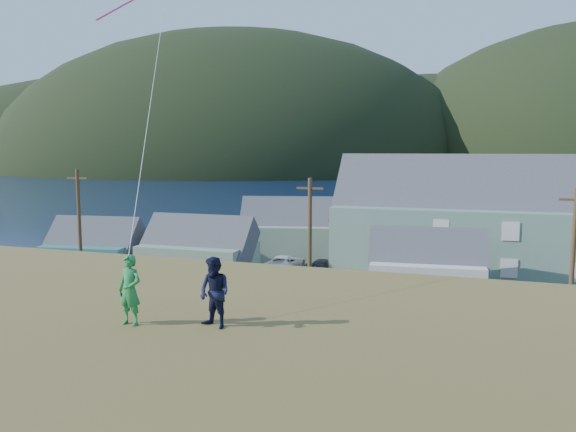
# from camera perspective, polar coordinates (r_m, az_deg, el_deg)

# --- Properties ---
(ground) EXTENTS (900.00, 900.00, 0.00)m
(ground) POSITION_cam_1_polar(r_m,az_deg,el_deg) (32.21, 5.10, -13.12)
(ground) COLOR #0A1638
(ground) RESTS_ON ground
(grass_strip) EXTENTS (110.00, 8.00, 0.10)m
(grass_strip) POSITION_cam_1_polar(r_m,az_deg,el_deg) (30.37, 4.21, -14.27)
(grass_strip) COLOR #4C3D19
(grass_strip) RESTS_ON ground
(waterfront_lot) EXTENTS (72.00, 36.00, 0.12)m
(waterfront_lot) POSITION_cam_1_polar(r_m,az_deg,el_deg) (48.26, 9.76, -6.37)
(waterfront_lot) COLOR #28282B
(waterfront_lot) RESTS_ON ground
(wharf) EXTENTS (26.00, 14.00, 0.90)m
(wharf) POSITION_cam_1_polar(r_m,az_deg,el_deg) (71.46, 7.77, -1.75)
(wharf) COLOR gray
(wharf) RESTS_ON ground
(far_shore) EXTENTS (900.00, 320.00, 2.00)m
(far_shore) POSITION_cam_1_polar(r_m,az_deg,el_deg) (359.72, 17.28, 4.87)
(far_shore) COLOR black
(far_shore) RESTS_ON ground
(far_hills) EXTENTS (760.00, 265.00, 143.00)m
(far_hills) POSITION_cam_1_polar(r_m,az_deg,el_deg) (310.36, 23.70, 4.54)
(far_hills) COLOR black
(far_hills) RESTS_ON ground
(lodge) EXTENTS (36.38, 10.60, 12.75)m
(lodge) POSITION_cam_1_polar(r_m,az_deg,el_deg) (50.22, 25.91, -0.83)
(lodge) COLOR gray
(lodge) RESTS_ON waterfront_lot
(shed_teal) EXTENTS (8.55, 6.47, 6.23)m
(shed_teal) POSITION_cam_1_polar(r_m,az_deg,el_deg) (51.51, -19.11, -3.23)
(shed_teal) COLOR #29615C
(shed_teal) RESTS_ON waterfront_lot
(shed_palegreen_near) EXTENTS (9.25, 5.86, 6.69)m
(shed_palegreen_near) POSITION_cam_1_polar(r_m,az_deg,el_deg) (47.04, -9.08, -3.63)
(shed_palegreen_near) COLOR slate
(shed_palegreen_near) RESTS_ON waterfront_lot
(shed_white) EXTENTS (8.62, 6.17, 6.50)m
(shed_white) POSITION_cam_1_polar(r_m,az_deg,el_deg) (41.14, 13.90, -5.28)
(shed_white) COLOR silver
(shed_white) RESTS_ON waterfront_lot
(shed_palegreen_far) EXTENTS (12.37, 8.76, 7.55)m
(shed_palegreen_far) POSITION_cam_1_polar(r_m,az_deg,el_deg) (56.27, 0.92, -1.48)
(shed_palegreen_far) COLOR gray
(shed_palegreen_far) RESTS_ON waterfront_lot
(utility_poles) EXTENTS (30.19, 0.24, 9.54)m
(utility_poles) POSITION_cam_1_polar(r_m,az_deg,el_deg) (33.18, 0.42, -4.02)
(utility_poles) COLOR #47331E
(utility_poles) RESTS_ON waterfront_lot
(parked_cars) EXTENTS (23.29, 13.20, 1.57)m
(parked_cars) POSITION_cam_1_polar(r_m,az_deg,el_deg) (52.67, 2.71, -4.28)
(parked_cars) COLOR white
(parked_cars) RESTS_ON waterfront_lot
(kite_flyer_green) EXTENTS (0.58, 0.41, 1.52)m
(kite_flyer_green) POSITION_cam_1_polar(r_m,az_deg,el_deg) (12.53, -15.77, -7.26)
(kite_flyer_green) COLOR #23833E
(kite_flyer_green) RESTS_ON hillside
(kite_flyer_navy) EXTENTS (0.87, 0.77, 1.50)m
(kite_flyer_navy) POSITION_cam_1_polar(r_m,az_deg,el_deg) (11.99, -7.46, -7.72)
(kite_flyer_navy) COLOR black
(kite_flyer_navy) RESTS_ON hillside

